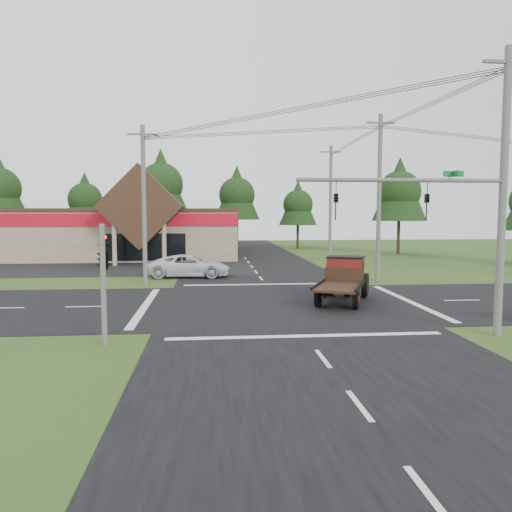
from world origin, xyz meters
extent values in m
plane|color=#294B1B|center=(0.00, 0.00, 0.00)|extent=(120.00, 120.00, 0.00)
cube|color=black|center=(0.00, 0.00, 0.01)|extent=(12.00, 120.00, 0.02)
cube|color=black|center=(0.00, 0.00, 0.01)|extent=(120.00, 12.00, 0.02)
cube|color=black|center=(-14.00, 19.00, 0.01)|extent=(28.00, 14.00, 0.02)
cube|color=gray|center=(-16.00, 30.00, 2.50)|extent=(30.00, 15.00, 5.00)
cube|color=#362216|center=(-16.00, 30.00, 5.05)|extent=(30.40, 15.40, 0.30)
cube|color=maroon|center=(-16.00, 22.45, 4.10)|extent=(30.00, 0.12, 1.20)
cube|color=#362216|center=(-10.00, 21.50, 5.30)|extent=(7.78, 4.00, 7.78)
cylinder|color=gray|center=(-12.20, 19.80, 2.00)|extent=(0.40, 0.40, 4.00)
cylinder|color=gray|center=(-7.80, 19.80, 2.00)|extent=(0.40, 0.40, 4.00)
cube|color=black|center=(-10.00, 22.48, 1.50)|extent=(8.00, 0.08, 2.60)
cylinder|color=#595651|center=(7.50, -7.50, 3.50)|extent=(0.24, 0.24, 7.00)
cylinder|color=#595651|center=(3.50, -7.50, 6.00)|extent=(8.00, 0.16, 0.16)
imported|color=black|center=(4.50, -7.50, 5.00)|extent=(0.16, 0.20, 1.00)
imported|color=black|center=(1.00, -7.50, 5.00)|extent=(0.16, 0.20, 1.00)
cube|color=#0C6626|center=(5.50, -7.50, 6.25)|extent=(0.80, 0.04, 0.22)
cylinder|color=#595651|center=(-7.50, -7.50, 2.20)|extent=(0.20, 0.20, 4.40)
imported|color=black|center=(-7.50, -7.30, 3.70)|extent=(0.53, 2.48, 1.00)
sphere|color=#FF0C0C|center=(-7.50, -7.15, 3.90)|extent=(0.18, 0.18, 0.18)
cylinder|color=#595651|center=(7.50, -7.50, 5.50)|extent=(0.30, 0.30, 11.00)
cube|color=#595651|center=(7.50, -7.50, 10.40)|extent=(2.00, 0.12, 0.12)
cylinder|color=#595651|center=(-8.00, 8.00, 5.25)|extent=(0.30, 0.30, 10.50)
cube|color=#595651|center=(-8.00, 8.00, 9.90)|extent=(2.00, 0.12, 0.12)
cylinder|color=#595651|center=(8.00, 8.00, 5.75)|extent=(0.30, 0.30, 11.50)
cube|color=#595651|center=(8.00, 8.00, 10.90)|extent=(2.00, 0.12, 0.12)
cylinder|color=#595651|center=(8.00, 22.00, 5.60)|extent=(0.30, 0.30, 11.20)
cube|color=#595651|center=(8.00, 22.00, 10.60)|extent=(2.00, 0.12, 0.12)
cylinder|color=#332316|center=(-30.00, 40.00, 2.10)|extent=(0.36, 0.36, 4.20)
cylinder|color=#332316|center=(-20.00, 42.00, 1.75)|extent=(0.36, 0.36, 3.50)
cone|color=black|center=(-20.00, 42.00, 6.80)|extent=(5.60, 5.60, 6.60)
sphere|color=black|center=(-20.00, 42.00, 6.50)|extent=(4.40, 4.40, 4.40)
cylinder|color=#332316|center=(-10.00, 41.00, 2.27)|extent=(0.36, 0.36, 4.55)
cone|color=black|center=(-10.00, 41.00, 8.84)|extent=(7.28, 7.28, 8.58)
sphere|color=black|center=(-10.00, 41.00, 8.45)|extent=(5.72, 5.72, 5.72)
cylinder|color=#332316|center=(0.00, 42.00, 1.92)|extent=(0.36, 0.36, 3.85)
cone|color=black|center=(0.00, 42.00, 7.48)|extent=(6.16, 6.16, 7.26)
sphere|color=black|center=(0.00, 42.00, 7.15)|extent=(4.84, 4.84, 4.84)
cylinder|color=#332316|center=(8.00, 40.00, 1.57)|extent=(0.36, 0.36, 3.15)
cone|color=black|center=(8.00, 40.00, 6.12)|extent=(5.04, 5.04, 5.94)
sphere|color=black|center=(8.00, 40.00, 5.85)|extent=(3.96, 3.96, 3.96)
cylinder|color=#332316|center=(18.00, 30.00, 1.92)|extent=(0.36, 0.36, 3.85)
cone|color=black|center=(18.00, 30.00, 7.48)|extent=(6.16, 6.16, 7.26)
sphere|color=black|center=(18.00, 30.00, 7.15)|extent=(4.84, 4.84, 4.84)
imported|color=silver|center=(-5.20, 11.47, 0.83)|extent=(6.15, 3.10, 1.67)
camera|label=1|loc=(-3.65, -25.71, 4.80)|focal=35.00mm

